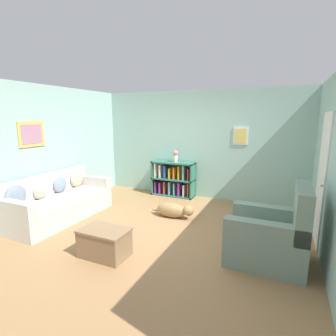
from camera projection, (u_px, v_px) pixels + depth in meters
The scene contains 10 objects.
ground_plane at pixel (159, 230), 4.65m from camera, with size 14.00×14.00×0.00m, color #997047.
wall_back at pixel (199, 145), 6.41m from camera, with size 5.60×0.13×2.60m.
wall_left at pixel (48, 150), 5.42m from camera, with size 0.13×5.00×2.60m.
wall_right at pixel (335, 170), 3.39m from camera, with size 0.16×5.00×2.60m.
couch at pixel (58, 202), 5.15m from camera, with size 0.88×2.09×0.86m.
bookshelf at pixel (173, 179), 6.61m from camera, with size 1.08×0.35×0.87m.
recliner_chair at pixel (271, 236), 3.58m from camera, with size 1.02×0.85×1.11m.
coffee_table at pixel (105, 242), 3.74m from camera, with size 0.70×0.45×0.41m.
dog at pixel (174, 210), 5.20m from camera, with size 0.92×0.26×0.29m.
vase at pixel (176, 155), 6.45m from camera, with size 0.13×0.13×0.29m.
Camera 1 is at (1.93, -3.90, 1.98)m, focal length 28.00 mm.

